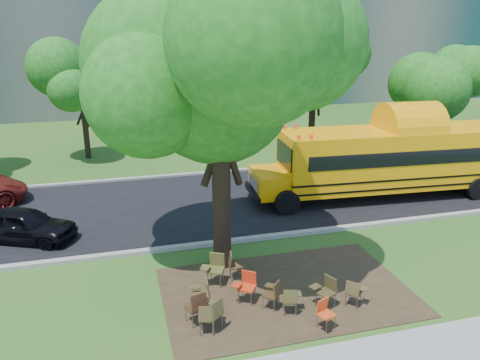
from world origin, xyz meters
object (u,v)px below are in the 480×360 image
object	(u,v)px
main_tree	(220,73)
chair_9	(215,266)
chair_3	(247,284)
chair_5	(325,312)
chair_1	(208,315)
chair_7	(354,291)
chair_10	(235,264)
chair_4	(291,298)
chair_11	(273,292)
black_car	(24,225)
chair_2	(214,311)
chair_0	(197,304)
chair_6	(326,289)
school_bus	(403,157)
chair_8	(203,292)

from	to	relation	value
main_tree	chair_9	xyz separation A→B (m)	(-0.46, -1.04, -5.41)
chair_3	chair_5	world-z (taller)	chair_3
chair_1	chair_7	xyz separation A→B (m)	(4.05, 0.11, -0.03)
chair_7	chair_10	distance (m)	3.54
main_tree	chair_4	bearing A→B (deg)	-69.96
chair_3	chair_11	bearing A→B (deg)	172.44
black_car	main_tree	bearing A→B (deg)	-95.04
chair_2	chair_11	bearing A→B (deg)	-21.66
chair_5	chair_9	bearing A→B (deg)	-72.94
main_tree	chair_1	distance (m)	6.50
main_tree	chair_7	distance (m)	7.00
chair_0	chair_6	distance (m)	3.49
chair_1	chair_11	distance (m)	2.00
chair_3	chair_4	distance (m)	1.31
chair_1	chair_3	world-z (taller)	chair_3
chair_5	chair_6	xyz separation A→B (m)	(0.45, 0.87, 0.07)
school_bus	chair_5	bearing A→B (deg)	-128.70
school_bus	chair_2	bearing A→B (deg)	-139.71
chair_4	chair_8	world-z (taller)	chair_8
main_tree	chair_11	bearing A→B (deg)	-74.08
chair_2	chair_6	distance (m)	3.15
chair_3	chair_9	xyz separation A→B (m)	(-0.64, 1.14, 0.04)
chair_3	black_car	size ratio (longest dim) A/B	0.25
chair_4	chair_10	world-z (taller)	chair_10
chair_6	chair_7	bearing A→B (deg)	-127.49
chair_5	black_car	xyz separation A→B (m)	(-8.06, 7.44, 0.12)
main_tree	chair_3	distance (m)	5.88
chair_0	chair_3	xyz separation A→B (m)	(1.49, 0.67, -0.03)
chair_8	chair_10	size ratio (longest dim) A/B	1.02
chair_1	chair_9	bearing A→B (deg)	83.36
black_car	chair_7	bearing A→B (deg)	-101.70
chair_8	chair_6	bearing A→B (deg)	-99.28
main_tree	chair_9	size ratio (longest dim) A/B	9.97
chair_1	chair_6	world-z (taller)	chair_6
chair_2	chair_4	bearing A→B (deg)	-34.34
chair_8	black_car	world-z (taller)	black_car
chair_0	chair_3	bearing A→B (deg)	5.96
chair_0	chair_4	world-z (taller)	chair_0
chair_10	chair_9	bearing A→B (deg)	-74.04
chair_7	chair_11	size ratio (longest dim) A/B	0.95
chair_1	main_tree	bearing A→B (deg)	81.06
chair_3	chair_8	distance (m)	1.24
chair_1	chair_8	xyz separation A→B (m)	(0.08, 1.04, 0.03)
chair_7	chair_6	bearing A→B (deg)	-148.11
chair_4	chair_11	world-z (taller)	chair_11
chair_4	main_tree	bearing A→B (deg)	125.32
chair_8	chair_10	world-z (taller)	chair_8
chair_10	black_car	distance (m)	7.92
chair_1	chair_9	size ratio (longest dim) A/B	0.88
chair_9	school_bus	bearing A→B (deg)	-124.41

